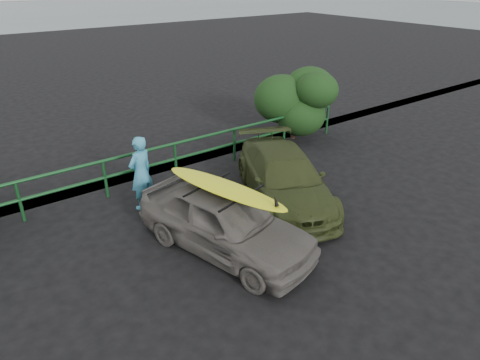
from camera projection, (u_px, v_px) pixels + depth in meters
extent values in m
plane|color=black|center=(259.00, 286.00, 7.92)|extent=(80.00, 80.00, 0.00)
imported|color=#625D57|center=(225.00, 221.00, 8.68)|extent=(2.56, 4.24, 1.35)
imported|color=#37421D|center=(285.00, 178.00, 10.59)|extent=(3.37, 4.64, 1.25)
imported|color=#419FC3|center=(141.00, 173.00, 10.15)|extent=(0.78, 0.64, 1.84)
ellipsoid|color=#EEFB1A|center=(224.00, 188.00, 8.34)|extent=(1.36, 3.01, 0.09)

